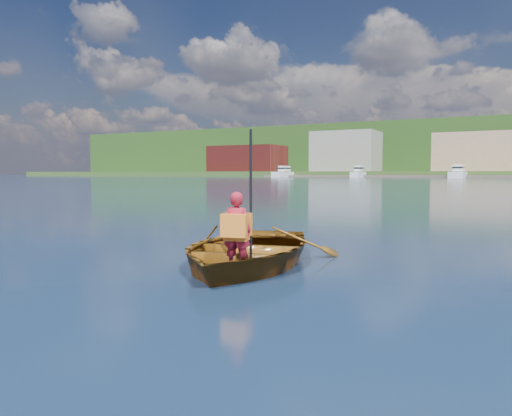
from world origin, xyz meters
TOP-DOWN VIEW (x-y plane):
  - ground at (0.00, 0.00)m, footprint 600.00×600.00m
  - rowboat at (0.65, -0.89)m, footprint 3.30×4.10m
  - child_paddler at (0.98, -1.74)m, footprint 0.42×0.40m
  - shoreline at (0.00, 236.61)m, footprint 400.00×140.00m
  - waterfront_buildings at (-7.74, 165.00)m, footprint 202.00×16.00m
  - hillside_trees at (-9.69, 238.75)m, footprint 290.88×82.23m

SIDE VIEW (x-z plane):
  - ground at x=0.00m, z-range 0.00..0.00m
  - rowboat at x=0.65m, z-range -0.15..0.60m
  - child_paddler at x=0.98m, z-range -0.29..1.56m
  - waterfront_buildings at x=-7.74m, z-range 0.74..14.74m
  - shoreline at x=0.00m, z-range -0.68..21.32m
  - hillside_trees at x=-9.69m, z-range 6.26..30.04m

